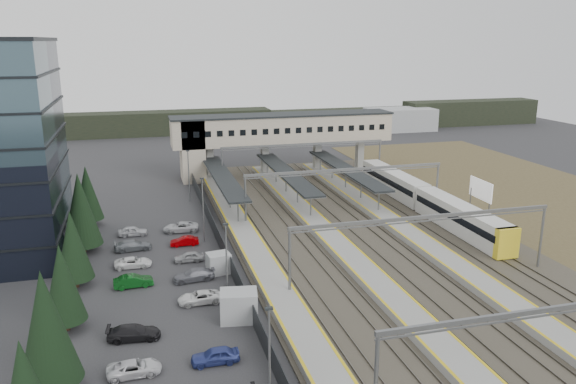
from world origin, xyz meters
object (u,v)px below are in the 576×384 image
object	(u,v)px
relay_cabin_near	(239,306)
billboard	(481,191)
relay_cabin_far	(219,263)
footbridge	(268,133)
train	(424,199)

from	to	relation	value
relay_cabin_near	billboard	size ratio (longest dim) A/B	0.64
relay_cabin_near	billboard	world-z (taller)	billboard
relay_cabin_near	relay_cabin_far	distance (m)	10.95
relay_cabin_far	footbridge	size ratio (longest dim) A/B	0.06
train	billboard	world-z (taller)	billboard
train	relay_cabin_near	bearing A→B (deg)	-141.78
relay_cabin_far	train	xyz separation A→B (m)	(31.68, 13.85, 0.92)
relay_cabin_near	footbridge	world-z (taller)	footbridge
footbridge	train	bearing A→B (deg)	-60.03
footbridge	relay_cabin_near	bearing A→B (deg)	-105.98
footbridge	billboard	distance (m)	38.83
relay_cabin_far	billboard	world-z (taller)	billboard
train	billboard	xyz separation A→B (m)	(7.93, -1.70, 1.15)
relay_cabin_near	train	world-z (taller)	train
billboard	relay_cabin_near	bearing A→B (deg)	-149.64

